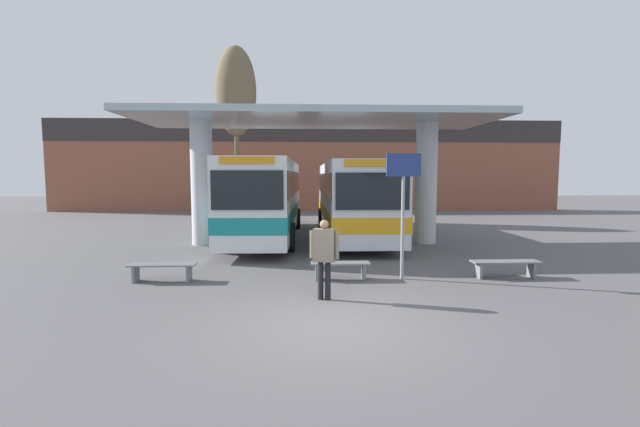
# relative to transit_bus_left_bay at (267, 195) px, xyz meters

# --- Properties ---
(ground_plane) EXTENTS (100.00, 100.00, 0.00)m
(ground_plane) POSITION_rel_transit_bus_left_bay_xyz_m (2.06, -11.18, -1.88)
(ground_plane) COLOR #565456
(townhouse_backdrop) EXTENTS (40.00, 0.58, 7.07)m
(townhouse_backdrop) POSITION_rel_transit_bus_left_bay_xyz_m (2.06, 14.78, 2.25)
(townhouse_backdrop) COLOR brown
(townhouse_backdrop) RESTS_ON ground_plane
(station_canopy) EXTENTS (13.99, 5.34, 5.12)m
(station_canopy) POSITION_rel_transit_bus_left_bay_xyz_m (2.06, -1.71, 2.39)
(station_canopy) COLOR silver
(station_canopy) RESTS_ON ground_plane
(transit_bus_left_bay) EXTENTS (2.89, 11.61, 3.36)m
(transit_bus_left_bay) POSITION_rel_transit_bus_left_bay_xyz_m (0.00, 0.00, 0.00)
(transit_bus_left_bay) COLOR white
(transit_bus_left_bay) RESTS_ON ground_plane
(transit_bus_center_bay) EXTENTS (2.93, 12.23, 3.29)m
(transit_bus_center_bay) POSITION_rel_transit_bus_left_bay_xyz_m (3.81, 0.70, -0.04)
(transit_bus_center_bay) COLOR silver
(transit_bus_center_bay) RESTS_ON ground_plane
(waiting_bench_near_pillar) EXTENTS (1.71, 0.44, 0.46)m
(waiting_bench_near_pillar) POSITION_rel_transit_bus_left_bay_xyz_m (-2.12, -7.77, -1.53)
(waiting_bench_near_pillar) COLOR slate
(waiting_bench_near_pillar) RESTS_ON ground_plane
(waiting_bench_mid_platform) EXTENTS (1.56, 0.44, 0.46)m
(waiting_bench_mid_platform) POSITION_rel_transit_bus_left_bay_xyz_m (2.51, -7.77, -1.54)
(waiting_bench_mid_platform) COLOR slate
(waiting_bench_mid_platform) RESTS_ON ground_plane
(waiting_bench_far_platform) EXTENTS (1.82, 0.44, 0.46)m
(waiting_bench_far_platform) POSITION_rel_transit_bus_left_bay_xyz_m (6.97, -7.77, -1.53)
(waiting_bench_far_platform) COLOR slate
(waiting_bench_far_platform) RESTS_ON ground_plane
(info_sign_platform) EXTENTS (0.90, 0.09, 3.32)m
(info_sign_platform) POSITION_rel_transit_bus_left_bay_xyz_m (4.16, -7.77, 0.47)
(info_sign_platform) COLOR gray
(info_sign_platform) RESTS_ON ground_plane
(pedestrian_waiting) EXTENTS (0.66, 0.37, 1.78)m
(pedestrian_waiting) POSITION_rel_transit_bus_left_bay_xyz_m (1.99, -9.59, -0.79)
(pedestrian_waiting) COLOR black
(pedestrian_waiting) RESTS_ON ground_plane
(poplar_tree_behind_left) EXTENTS (2.46, 2.46, 10.58)m
(poplar_tree_behind_left) POSITION_rel_transit_bus_left_bay_xyz_m (-2.46, 7.88, 5.92)
(poplar_tree_behind_left) COLOR brown
(poplar_tree_behind_left) RESTS_ON ground_plane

